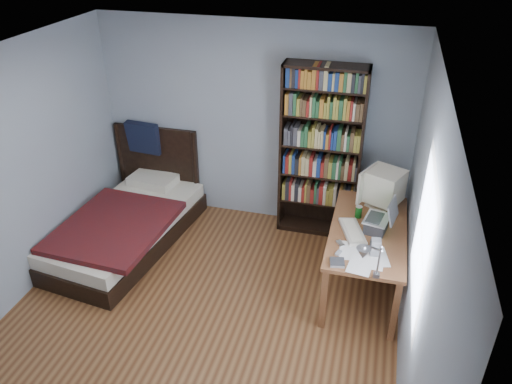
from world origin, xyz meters
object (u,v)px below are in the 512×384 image
Objects in this scene: keyboard at (353,232)px; bed at (128,222)px; bookshelf at (321,153)px; soda_can at (359,212)px; laptop at (378,222)px; crt_monitor at (382,186)px; speaker at (376,247)px; desk at (368,234)px; desk_lamp at (366,255)px.

bed is (-2.66, 0.26, -0.49)m from keyboard.
bookshelf reaches higher than keyboard.
bed reaches higher than soda_can.
keyboard is 2.71m from bed.
laptop is 0.30m from soda_can.
crt_monitor is 1.10× the size of keyboard.
laptop is 0.79× the size of keyboard.
bed reaches higher than speaker.
speaker is (-0.00, -0.90, -0.16)m from crt_monitor.
crt_monitor is at bearing 48.78° from keyboard.
speaker is at bearing -11.17° from bed.
bed is (-2.16, -0.81, -0.80)m from bookshelf.
soda_can is at bearing 65.14° from keyboard.
bed is at bearing 176.75° from laptop.
desk is at bearing 89.48° from speaker.
desk is 0.91m from speaker.
speaker reaches higher than soda_can.
laptop is (0.08, -0.41, 0.42)m from desk.
crt_monitor is at bearing 83.50° from speaker.
desk is at bearing -133.32° from crt_monitor.
laptop is 0.62× the size of desk_lamp.
desk is at bearing -41.30° from bookshelf.
soda_can is at bearing 134.04° from laptop.
desk_lamp is 0.26× the size of bed.
bookshelf is (-0.73, 0.48, 0.08)m from crt_monitor.
soda_can reaches higher than keyboard.
bookshelf reaches higher than laptop.
desk_lamp is 3.21m from bed.
desk is at bearing 58.13° from soda_can.
desk_lamp is at bearing -103.27° from speaker.
keyboard is 0.22× the size of bookshelf.
bed is at bearing -173.42° from crt_monitor.
keyboard is at bearing -95.17° from soda_can.
crt_monitor reaches higher than speaker.
speaker is 0.08× the size of bed.
keyboard is (-0.15, 0.98, -0.45)m from desk_lamp.
laptop is at bearing 85.55° from desk_lamp.
desk is 2.94× the size of crt_monitor.
bed is at bearing -175.05° from desk.
laptop is at bearing 83.42° from speaker.
desk_lamp is at bearing -94.45° from laptop.
speaker is (-0.00, -0.41, -0.02)m from laptop.
crt_monitor is at bearing 89.88° from laptop.
laptop is 1.14m from desk_lamp.
bed is (-2.89, -0.33, -0.72)m from crt_monitor.
laptop is 0.41m from speaker.
crt_monitor is 3.00m from bed.
desk is at bearing 4.95° from bed.
crt_monitor is 0.68m from keyboard.
bookshelf is at bearing 107.48° from desk_lamp.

